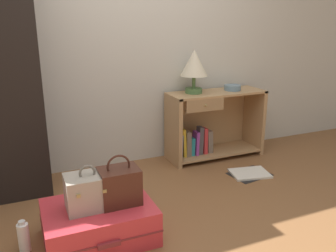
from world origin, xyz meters
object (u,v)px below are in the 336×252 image
suitcase_large (99,222)px  train_case (89,191)px  table_lamp (194,65)px  open_book_on_floor (250,174)px  bookshelf (211,125)px  bottle (24,237)px  bowl (232,88)px  handbag (119,185)px

suitcase_large → train_case: 0.25m
table_lamp → train_case: bearing=-140.9°
train_case → open_book_on_floor: (1.60, 0.46, -0.35)m
bookshelf → train_case: bearing=-145.4°
train_case → open_book_on_floor: train_case is taller
bookshelf → open_book_on_floor: size_ratio=2.51×
bottle → train_case: bearing=-7.9°
bowl → handbag: bearing=-146.1°
bookshelf → suitcase_large: (-1.43, -1.03, -0.23)m
bookshelf → bowl: bowl is taller
bookshelf → bottle: bearing=-153.0°
suitcase_large → handbag: bearing=-5.5°
bookshelf → bottle: size_ratio=4.72×
table_lamp → train_case: table_lamp is taller
bowl → bottle: bearing=-156.0°
handbag → bottle: bearing=173.5°
train_case → handbag: 0.20m
table_lamp → bowl: 0.51m
bookshelf → bowl: (0.23, -0.02, 0.38)m
bookshelf → suitcase_large: size_ratio=1.42×
open_book_on_floor → bookshelf: bearing=100.7°
train_case → bookshelf: bearing=34.6°
bowl → train_case: bowl is taller
table_lamp → bowl: table_lamp is taller
open_book_on_floor → suitcase_large: bearing=-163.5°
suitcase_large → train_case: (-0.05, -0.00, 0.24)m
bookshelf → handbag: size_ratio=2.97×
table_lamp → bottle: table_lamp is taller
bookshelf → table_lamp: (-0.21, 0.01, 0.63)m
suitcase_large → open_book_on_floor: (1.54, 0.46, -0.11)m
bookshelf → bottle: 2.15m
suitcase_large → open_book_on_floor: 1.61m
bookshelf → handbag: bearing=-141.1°
bowl → handbag: bowl is taller
suitcase_large → bowl: bearing=31.2°
suitcase_large → handbag: (0.15, -0.01, 0.25)m
bowl → open_book_on_floor: bowl is taller
bookshelf → bowl: size_ratio=5.90×
suitcase_large → bottle: suitcase_large is taller
open_book_on_floor → train_case: bearing=-164.0°
handbag → open_book_on_floor: bearing=18.6°
open_book_on_floor → table_lamp: bearing=118.4°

